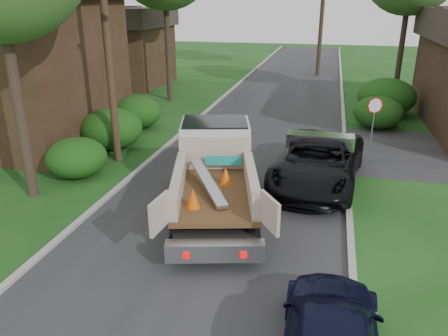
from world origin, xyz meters
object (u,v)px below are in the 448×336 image
house_left_near (3,50)px  house_left_far (119,45)px  stop_sign (374,112)px  black_pickup (318,161)px  flatbed_truck (215,164)px  utility_pole (107,36)px

house_left_near → house_left_far: house_left_near is taller
stop_sign → house_left_far: size_ratio=0.33×
house_left_far → black_pickup: 24.13m
house_left_near → house_left_far: 15.12m
house_left_near → black_pickup: size_ratio=1.54×
stop_sign → flatbed_truck: bearing=-128.6°
stop_sign → house_left_near: (-17.20, -2.00, 2.50)m
house_left_far → black_pickup: (16.47, -17.50, -2.17)m
stop_sign → house_left_near: bearing=-173.4°
stop_sign → utility_pole: (-10.68, -4.02, 3.40)m
house_left_near → utility_pole: bearing=-17.2°
flatbed_truck → black_pickup: (3.34, 2.49, -0.50)m
house_left_far → black_pickup: bearing=-46.7°
stop_sign → black_pickup: stop_sign is taller
utility_pole → flatbed_truck: (5.11, -2.97, -3.80)m
utility_pole → flatbed_truck: bearing=-30.1°
stop_sign → flatbed_truck: size_ratio=0.35×
stop_sign → house_left_far: bearing=145.2°
house_left_far → utility_pole: bearing=-64.8°
utility_pole → black_pickup: 9.49m
utility_pole → flatbed_truck: 7.03m
flatbed_truck → black_pickup: 4.19m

